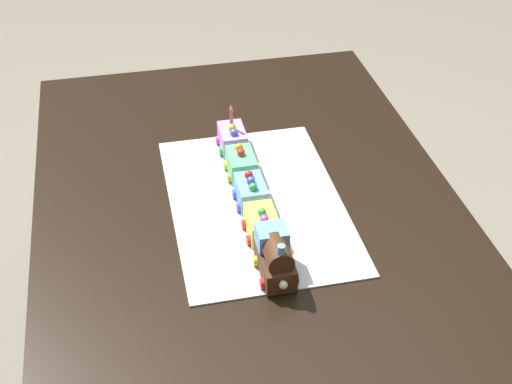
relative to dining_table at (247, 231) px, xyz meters
name	(u,v)px	position (x,y,z in m)	size (l,w,h in m)	color
dining_table	(247,231)	(0.00, 0.00, 0.00)	(1.40, 1.00, 0.74)	black
cake_board	(256,203)	(-0.03, -0.02, 0.11)	(0.60, 0.40, 0.00)	silver
cake_locomotive	(275,256)	(-0.27, -0.01, 0.16)	(0.14, 0.08, 0.12)	#472816
cake_car_tanker_lemon	(262,224)	(-0.14, -0.01, 0.14)	(0.10, 0.08, 0.07)	#F4E04C
cake_car_caboose_sky_blue	(251,192)	(-0.03, -0.01, 0.14)	(0.10, 0.08, 0.07)	#669EEA
cake_car_gondola_mint_green	(241,164)	(0.09, -0.01, 0.14)	(0.10, 0.08, 0.07)	#59CC7A
cake_car_hopper_lavender	(232,139)	(0.21, -0.01, 0.14)	(0.10, 0.08, 0.07)	#AD84E0
birthday_candle	(231,114)	(0.22, -0.01, 0.21)	(0.01, 0.01, 0.05)	#F24C59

